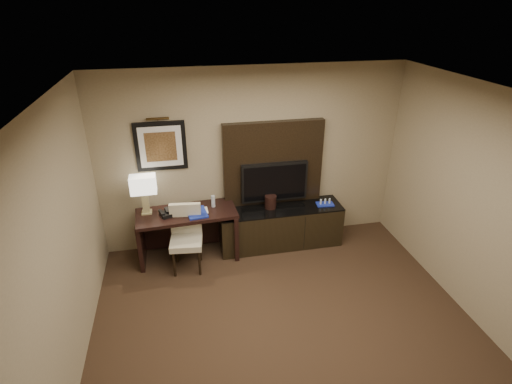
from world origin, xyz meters
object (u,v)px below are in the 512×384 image
object	(u,v)px
table_lamp	(145,195)
desk_phone	(168,212)
credenza	(280,226)
minibar_tray	(325,202)
ice_bucket	(271,202)
tv	(274,182)
desk_chair	(186,241)
water_bottle	(213,201)
desk	(188,235)

from	to	relation	value
table_lamp	desk_phone	bearing A→B (deg)	-25.72
credenza	minibar_tray	bearing A→B (deg)	-3.52
table_lamp	ice_bucket	size ratio (longest dim) A/B	2.84
table_lamp	minibar_tray	distance (m)	2.67
minibar_tray	tv	bearing A→B (deg)	166.69
tv	table_lamp	size ratio (longest dim) A/B	1.78
table_lamp	minibar_tray	size ratio (longest dim) A/B	2.15
desk_chair	table_lamp	xyz separation A→B (m)	(-0.51, 0.38, 0.58)
desk_chair	water_bottle	bearing A→B (deg)	47.38
ice_bucket	minibar_tray	xyz separation A→B (m)	(0.84, -0.08, -0.05)
credenza	desk_phone	size ratio (longest dim) A/B	9.69
desk	tv	world-z (taller)	tv
credenza	water_bottle	xyz separation A→B (m)	(-1.01, 0.04, 0.52)
desk_phone	credenza	bearing A→B (deg)	-16.26
water_bottle	tv	bearing A→B (deg)	6.30
table_lamp	water_bottle	xyz separation A→B (m)	(0.95, -0.01, -0.19)
desk	credenza	distance (m)	1.41
credenza	table_lamp	xyz separation A→B (m)	(-1.96, 0.04, 0.71)
ice_bucket	minibar_tray	bearing A→B (deg)	-5.42
minibar_tray	desk_chair	bearing A→B (deg)	-171.96
desk_chair	water_bottle	xyz separation A→B (m)	(0.43, 0.38, 0.39)
water_bottle	ice_bucket	world-z (taller)	water_bottle
credenza	table_lamp	size ratio (longest dim) A/B	3.33
tv	minibar_tray	bearing A→B (deg)	-13.31
desk	credenza	xyz separation A→B (m)	(1.41, 0.05, -0.06)
desk	water_bottle	distance (m)	0.62
desk	desk_chair	bearing A→B (deg)	-101.01
desk	table_lamp	bearing A→B (deg)	167.07
credenza	tv	size ratio (longest dim) A/B	1.87
minibar_tray	ice_bucket	bearing A→B (deg)	174.58
tv	ice_bucket	size ratio (longest dim) A/B	5.06
desk	minibar_tray	distance (m)	2.12
desk	desk_phone	xyz separation A→B (m)	(-0.26, -0.05, 0.43)
credenza	tv	distance (m)	0.72
desk	desk_chair	distance (m)	0.30
credenza	water_bottle	bearing A→B (deg)	177.78
tv	desk_phone	bearing A→B (deg)	-171.49
desk_phone	water_bottle	world-z (taller)	water_bottle
table_lamp	water_bottle	world-z (taller)	table_lamp
desk_chair	ice_bucket	bearing A→B (deg)	22.72
table_lamp	desk_phone	size ratio (longest dim) A/B	2.91
credenza	ice_bucket	xyz separation A→B (m)	(-0.15, 0.04, 0.42)
tv	desk_chair	size ratio (longest dim) A/B	1.10
tv	water_bottle	xyz separation A→B (m)	(-0.94, -0.10, -0.18)
credenza	minibar_tray	xyz separation A→B (m)	(0.69, -0.04, 0.37)
desk	credenza	world-z (taller)	desk
desk_chair	water_bottle	distance (m)	0.70
ice_bucket	table_lamp	bearing A→B (deg)	179.92
ice_bucket	minibar_tray	size ratio (longest dim) A/B	0.76
credenza	table_lamp	distance (m)	2.08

